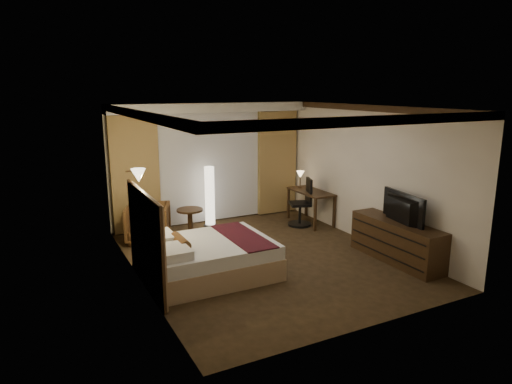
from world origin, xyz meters
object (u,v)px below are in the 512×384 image
dresser (397,241)px  television (398,204)px  side_table (190,223)px  office_chair (300,202)px  armchair (148,221)px  floor_lamp (210,196)px  bed (209,258)px  desk (310,207)px

dresser → television: (-0.03, 0.00, 0.68)m
side_table → office_chair: (2.45, -0.35, 0.24)m
armchair → floor_lamp: 1.57m
bed → dresser: 3.32m
side_table → television: 4.13m
floor_lamp → office_chair: bearing=-26.0°
desk → office_chair: (-0.32, -0.05, 0.16)m
television → dresser: bearing=-81.0°
floor_lamp → television: 4.10m
armchair → dresser: armchair is taller
side_table → desk: 2.78m
bed → floor_lamp: floor_lamp is taller
side_table → television: bearing=-46.7°
desk → dresser: size_ratio=0.64×
armchair → dresser: (3.65, -3.06, -0.05)m
side_table → dresser: dresser is taller
dresser → office_chair: bearing=98.0°
desk → office_chair: size_ratio=1.12×
television → floor_lamp: bearing=40.6°
office_chair → dresser: 2.63m
bed → desk: 3.59m
desk → bed: bearing=-151.0°
armchair → desk: bearing=15.2°
floor_lamp → desk: bearing=-21.3°
dresser → armchair: bearing=140.1°
floor_lamp → desk: floor_lamp is taller
floor_lamp → armchair: bearing=-164.3°
desk → side_table: bearing=173.7°
floor_lamp → side_table: bearing=-141.0°
floor_lamp → office_chair: 2.01m
office_chair → dresser: office_chair is taller
bed → office_chair: office_chair is taller
office_chair → television: (0.34, -2.60, 0.51)m
office_chair → floor_lamp: bearing=173.2°
side_table → dresser: (2.81, -2.95, 0.07)m
bed → armchair: (-0.46, 2.14, 0.13)m
armchair → office_chair: 3.32m
armchair → bed: bearing=-56.2°
floor_lamp → office_chair: (1.80, -0.88, -0.14)m
bed → dresser: (3.19, -0.91, 0.07)m
desk → dresser: desk is taller
bed → office_chair: bearing=30.9°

